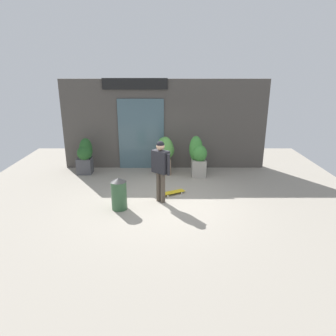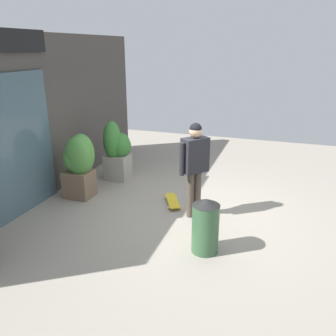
{
  "view_description": "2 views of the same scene",
  "coord_description": "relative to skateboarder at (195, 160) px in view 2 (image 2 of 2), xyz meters",
  "views": [
    {
      "loc": [
        0.13,
        -8.0,
        3.61
      ],
      "look_at": [
        0.1,
        0.51,
        0.82
      ],
      "focal_mm": 32.52,
      "sensor_mm": 36.0,
      "label": 1
    },
    {
      "loc": [
        -5.76,
        -1.49,
        3.01
      ],
      "look_at": [
        0.1,
        0.51,
        0.82
      ],
      "focal_mm": 36.95,
      "sensor_mm": 36.0,
      "label": 2
    }
  ],
  "objects": [
    {
      "name": "ground_plane",
      "position": [
        0.07,
        0.06,
        -1.09
      ],
      "size": [
        12.0,
        12.0,
        0.0
      ],
      "primitive_type": "plane",
      "color": "gray"
    },
    {
      "name": "building_facade",
      "position": [
        0.03,
        3.24,
        0.54
      ],
      "size": [
        7.49,
        0.31,
        3.29
      ],
      "color": "#4C4742",
      "rests_on": "ground_plane"
    },
    {
      "name": "skateboarder",
      "position": [
        0.0,
        0.0,
        0.0
      ],
      "size": [
        0.52,
        0.5,
        1.77
      ],
      "rotation": [
        0.0,
        0.0,
        0.87
      ],
      "color": "#4C4238",
      "rests_on": "ground_plane"
    },
    {
      "name": "skateboard",
      "position": [
        0.36,
        0.53,
        -1.03
      ],
      "size": [
        0.75,
        0.52,
        0.08
      ],
      "rotation": [
        0.0,
        0.0,
        0.47
      ],
      "color": "gold",
      "rests_on": "ground_plane"
    },
    {
      "name": "planter_box_left",
      "position": [
        0.08,
        2.46,
        -0.32
      ],
      "size": [
        0.61,
        0.65,
        1.35
      ],
      "color": "brown",
      "rests_on": "ground_plane"
    },
    {
      "name": "planter_box_right",
      "position": [
        1.26,
        2.19,
        -0.37
      ],
      "size": [
        0.6,
        0.59,
        1.42
      ],
      "color": "gray",
      "rests_on": "ground_plane"
    },
    {
      "name": "trash_bin",
      "position": [
        -1.1,
        -0.47,
        -0.65
      ],
      "size": [
        0.42,
        0.42,
        0.88
      ],
      "color": "#335938",
      "rests_on": "ground_plane"
    }
  ]
}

